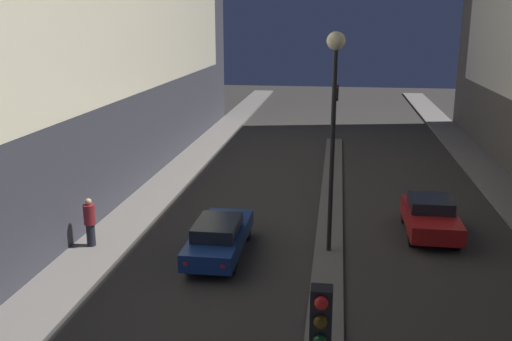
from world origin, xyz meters
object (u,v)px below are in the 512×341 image
at_px(traffic_light_mid, 335,105).
at_px(car_left_lane, 219,236).
at_px(car_right_lane, 430,217).
at_px(pedestrian_on_left_sidewalk, 90,221).
at_px(street_lamp, 334,91).

height_order(traffic_light_mid, car_left_lane, traffic_light_mid).
distance_m(car_right_lane, pedestrian_on_left_sidewalk, 12.91).
height_order(traffic_light_mid, street_lamp, street_lamp).
xyz_separation_m(street_lamp, pedestrian_on_left_sidewalk, (-8.61, -0.86, -4.76)).
bearing_deg(car_right_lane, street_lamp, -147.86).
bearing_deg(street_lamp, car_left_lane, -169.14).
bearing_deg(pedestrian_on_left_sidewalk, car_right_lane, 14.78).
xyz_separation_m(traffic_light_mid, car_left_lane, (-3.87, -14.49, -2.62)).
relative_size(traffic_light_mid, pedestrian_on_left_sidewalk, 2.42).
height_order(car_left_lane, car_right_lane, car_right_lane).
distance_m(traffic_light_mid, car_right_lane, 12.25).
distance_m(traffic_light_mid, street_lamp, 13.98).
bearing_deg(street_lamp, car_right_lane, 32.14).
bearing_deg(traffic_light_mid, pedestrian_on_left_sidewalk, -120.51).
bearing_deg(car_left_lane, traffic_light_mid, 75.07).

